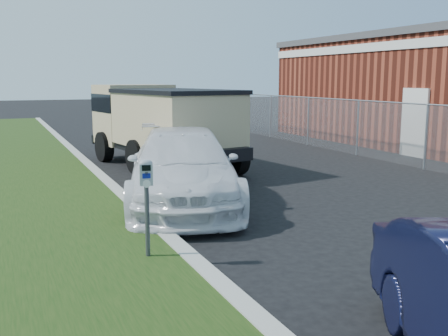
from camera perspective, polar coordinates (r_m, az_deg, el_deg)
name	(u,v)px	position (r m, az deg, el deg)	size (l,w,h in m)	color
ground	(325,231)	(8.90, 10.98, -6.75)	(120.00, 120.00, 0.00)	black
chainlink_fence	(358,117)	(17.78, 14.40, 5.41)	(0.06, 30.06, 30.00)	slate
parking_meter	(146,187)	(6.99, -8.45, -2.04)	(0.20, 0.15, 1.32)	#3F4247
white_wagon	(182,167)	(10.53, -4.63, 0.10)	(2.08, 5.13, 1.49)	silver
dump_truck	(159,121)	(15.12, -7.06, 5.10)	(3.16, 6.18, 2.31)	black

